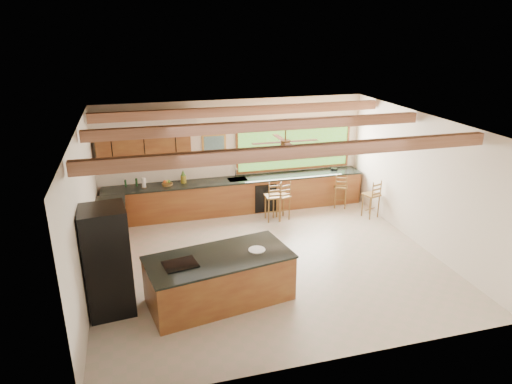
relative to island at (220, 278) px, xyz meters
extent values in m
plane|color=#BAB09A|center=(1.30, 1.20, -0.45)|extent=(7.20, 7.20, 0.00)
cube|color=silver|center=(1.30, 4.45, 1.05)|extent=(7.20, 0.04, 3.00)
cube|color=silver|center=(1.30, -2.05, 1.05)|extent=(7.20, 0.04, 3.00)
cube|color=silver|center=(-2.30, 1.20, 1.05)|extent=(0.04, 6.50, 3.00)
cube|color=silver|center=(4.90, 1.20, 1.05)|extent=(0.04, 6.50, 3.00)
cube|color=#A47D52|center=(1.30, 1.20, 2.55)|extent=(7.20, 6.50, 0.04)
cube|color=#A96F54|center=(1.30, -0.40, 2.41)|extent=(7.10, 0.15, 0.22)
cube|color=#A96F54|center=(1.30, 1.70, 2.41)|extent=(7.10, 0.15, 0.22)
cube|color=#A96F54|center=(1.30, 3.50, 2.41)|extent=(7.10, 0.15, 0.22)
cube|color=brown|center=(-1.05, 4.26, 1.45)|extent=(2.30, 0.35, 0.70)
cube|color=beige|center=(-1.05, 4.19, 2.05)|extent=(2.60, 0.50, 0.48)
cylinder|color=#FFEABF|center=(-1.75, 4.19, 1.82)|extent=(0.10, 0.10, 0.01)
cylinder|color=#FFEABF|center=(-0.35, 4.19, 1.82)|extent=(0.10, 0.10, 0.01)
cube|color=#689E38|center=(3.00, 4.42, 1.22)|extent=(3.20, 0.04, 1.30)
cube|color=#C28B3B|center=(0.75, 4.42, 1.40)|extent=(0.64, 0.03, 0.54)
cube|color=#396652|center=(0.75, 4.40, 1.40)|extent=(0.54, 0.01, 0.44)
cube|color=brown|center=(1.30, 4.11, -0.01)|extent=(7.00, 0.65, 0.88)
cube|color=black|center=(1.30, 4.11, 0.45)|extent=(7.04, 0.69, 0.04)
cube|color=brown|center=(-1.96, 2.55, -0.01)|extent=(0.65, 2.35, 0.88)
cube|color=black|center=(-1.96, 2.55, 0.45)|extent=(0.69, 2.39, 0.04)
cube|color=black|center=(2.00, 3.78, -0.03)|extent=(0.60, 0.02, 0.78)
cube|color=silver|center=(1.30, 4.11, 0.45)|extent=(0.50, 0.38, 0.03)
cylinder|color=silver|center=(1.30, 4.31, 0.62)|extent=(0.03, 0.03, 0.30)
cylinder|color=silver|center=(1.30, 4.21, 0.75)|extent=(0.03, 0.20, 0.03)
cylinder|color=silver|center=(-1.14, 4.09, 0.59)|extent=(0.11, 0.11, 0.26)
cylinder|color=#183E1D|center=(-1.59, 4.27, 0.56)|extent=(0.05, 0.05, 0.19)
cylinder|color=#183E1D|center=(-1.32, 4.25, 0.57)|extent=(0.06, 0.06, 0.20)
cube|color=black|center=(4.14, 4.17, 0.51)|extent=(0.21, 0.19, 0.08)
cube|color=brown|center=(0.00, 0.00, -0.02)|extent=(2.72, 1.61, 0.87)
cube|color=black|center=(0.00, 0.00, 0.43)|extent=(2.77, 1.65, 0.04)
cube|color=black|center=(-0.70, -0.12, 0.46)|extent=(0.64, 0.54, 0.02)
cylinder|color=silver|center=(0.72, 0.05, 0.46)|extent=(0.31, 0.31, 0.02)
cube|color=black|center=(-1.92, 0.19, 0.53)|extent=(0.84, 0.82, 1.97)
cube|color=silver|center=(-1.54, 0.19, 0.53)|extent=(0.03, 0.06, 1.81)
cube|color=brown|center=(2.28, 3.28, 0.19)|extent=(0.46, 0.46, 0.04)
cylinder|color=brown|center=(2.13, 3.13, -0.14)|extent=(0.04, 0.04, 0.62)
cylinder|color=brown|center=(2.43, 3.13, -0.14)|extent=(0.04, 0.04, 0.62)
cylinder|color=brown|center=(2.13, 3.43, -0.14)|extent=(0.04, 0.04, 0.62)
cylinder|color=brown|center=(2.43, 3.43, -0.14)|extent=(0.04, 0.04, 0.62)
cube|color=brown|center=(2.04, 3.27, 0.21)|extent=(0.40, 0.40, 0.04)
cylinder|color=brown|center=(1.89, 3.12, -0.13)|extent=(0.04, 0.04, 0.64)
cylinder|color=brown|center=(2.20, 3.12, -0.13)|extent=(0.04, 0.04, 0.64)
cylinder|color=brown|center=(1.89, 3.43, -0.13)|extent=(0.04, 0.04, 0.64)
cylinder|color=brown|center=(2.20, 3.43, -0.13)|extent=(0.04, 0.04, 0.64)
cube|color=brown|center=(4.13, 3.65, 0.14)|extent=(0.47, 0.47, 0.04)
cylinder|color=brown|center=(3.99, 3.51, -0.17)|extent=(0.03, 0.03, 0.58)
cylinder|color=brown|center=(4.27, 3.51, -0.17)|extent=(0.03, 0.03, 0.58)
cylinder|color=brown|center=(3.99, 3.79, -0.17)|extent=(0.03, 0.03, 0.58)
cylinder|color=brown|center=(4.27, 3.79, -0.17)|extent=(0.03, 0.03, 0.58)
cube|color=brown|center=(4.60, 2.80, 0.17)|extent=(0.47, 0.47, 0.04)
cylinder|color=brown|center=(4.45, 2.65, -0.15)|extent=(0.04, 0.04, 0.61)
cylinder|color=brown|center=(4.75, 2.65, -0.15)|extent=(0.04, 0.04, 0.61)
cylinder|color=brown|center=(4.45, 2.94, -0.15)|extent=(0.04, 0.04, 0.61)
cylinder|color=brown|center=(4.75, 2.94, -0.15)|extent=(0.04, 0.04, 0.61)
camera|label=1|loc=(-1.28, -7.20, 4.36)|focal=32.00mm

